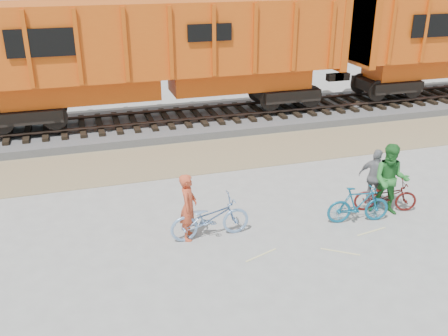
{
  "coord_description": "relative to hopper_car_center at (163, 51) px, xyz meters",
  "views": [
    {
      "loc": [
        -4.63,
        -9.83,
        6.29
      ],
      "look_at": [
        -1.19,
        1.5,
        1.26
      ],
      "focal_mm": 40.0,
      "sensor_mm": 36.0,
      "label": 1
    }
  ],
  "objects": [
    {
      "name": "bicycle_teal",
      "position": [
        3.23,
        -9.04,
        -2.52
      ],
      "size": [
        1.68,
        0.71,
        0.98
      ],
      "primitive_type": "imported",
      "rotation": [
        0.0,
        0.0,
        1.42
      ],
      "color": "#10597C",
      "rests_on": "ground"
    },
    {
      "name": "bicycle_blue",
      "position": [
        -0.58,
        -8.66,
        -2.49
      ],
      "size": [
        1.97,
        0.73,
        1.03
      ],
      "primitive_type": "imported",
      "rotation": [
        0.0,
        0.0,
        1.6
      ],
      "color": "#7A9CCA",
      "rests_on": "ground"
    },
    {
      "name": "ground",
      "position": [
        1.31,
        -9.0,
        -3.01
      ],
      "size": [
        120.0,
        120.0,
        0.0
      ],
      "primitive_type": "plane",
      "color": "#9E9E99",
      "rests_on": "ground"
    },
    {
      "name": "gravel_strip",
      "position": [
        1.31,
        -3.5,
        -3.0
      ],
      "size": [
        120.0,
        3.0,
        0.02
      ],
      "primitive_type": "cube",
      "color": "#8F7A58",
      "rests_on": "ground"
    },
    {
      "name": "track",
      "position": [
        1.31,
        0.0,
        -2.53
      ],
      "size": [
        120.0,
        2.6,
        0.24
      ],
      "color": "black",
      "rests_on": "ballast_bed"
    },
    {
      "name": "bicycle_maroon",
      "position": [
        4.25,
        -8.7,
        -2.57
      ],
      "size": [
        1.75,
        1.06,
        0.87
      ],
      "primitive_type": "imported",
      "rotation": [
        0.0,
        0.0,
        1.25
      ],
      "color": "#531310",
      "rests_on": "ground"
    },
    {
      "name": "ballast_bed",
      "position": [
        1.31,
        0.0,
        -2.86
      ],
      "size": [
        120.0,
        4.0,
        0.3
      ],
      "primitive_type": "cube",
      "color": "slate",
      "rests_on": "ground"
    },
    {
      "name": "person_woman",
      "position": [
        4.15,
        -8.3,
        -2.2
      ],
      "size": [
        0.86,
        0.99,
        1.6
      ],
      "primitive_type": "imported",
      "rotation": [
        0.0,
        0.0,
        2.18
      ],
      "color": "gray",
      "rests_on": "ground"
    },
    {
      "name": "hopper_car_center",
      "position": [
        0.0,
        0.0,
        0.0
      ],
      "size": [
        14.0,
        3.13,
        4.65
      ],
      "color": "black",
      "rests_on": "track"
    },
    {
      "name": "person_solo",
      "position": [
        -1.08,
        -8.56,
        -2.17
      ],
      "size": [
        0.61,
        0.72,
        1.67
      ],
      "primitive_type": "imported",
      "rotation": [
        0.0,
        0.0,
        1.16
      ],
      "color": "#C24729",
      "rests_on": "ground"
    },
    {
      "name": "person_man",
      "position": [
        4.23,
        -8.84,
        -2.04
      ],
      "size": [
        1.18,
        1.11,
        1.92
      ],
      "primitive_type": "imported",
      "rotation": [
        0.0,
        0.0,
        -0.56
      ],
      "color": "#25702B",
      "rests_on": "ground"
    }
  ]
}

